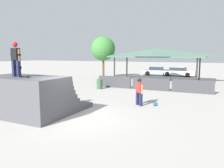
{
  "coord_description": "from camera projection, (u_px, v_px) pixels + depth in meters",
  "views": [
    {
      "loc": [
        6.07,
        -8.31,
        3.03
      ],
      "look_at": [
        -0.13,
        4.73,
        1.08
      ],
      "focal_mm": 35.0,
      "sensor_mm": 36.0,
      "label": 1
    }
  ],
  "objects": [
    {
      "name": "ground_plane",
      "position": [
        72.0,
        118.0,
        10.43
      ],
      "size": [
        160.0,
        160.0,
        0.0
      ],
      "primitive_type": "plane",
      "color": "#ADA8A0"
    },
    {
      "name": "skateboard_on_deck",
      "position": [
        24.0,
        76.0,
        10.32
      ],
      "size": [
        0.81,
        0.27,
        0.09
      ],
      "rotation": [
        0.0,
        0.0,
        -0.08
      ],
      "color": "blue",
      "rests_on": "quarter_pipe_ramp"
    },
    {
      "name": "parked_car_white",
      "position": [
        178.0,
        72.0,
        30.74
      ],
      "size": [
        4.65,
        2.07,
        1.27
      ],
      "rotation": [
        0.0,
        0.0,
        -0.08
      ],
      "color": "silver",
      "rests_on": "ground"
    },
    {
      "name": "skateboard_on_ground",
      "position": [
        155.0,
        104.0,
        13.25
      ],
      "size": [
        0.37,
        0.84,
        0.09
      ],
      "rotation": [
        0.0,
        0.0,
        4.93
      ],
      "color": "green",
      "rests_on": "ground"
    },
    {
      "name": "skater_on_deck",
      "position": [
        16.0,
        57.0,
        10.48
      ],
      "size": [
        0.72,
        0.26,
        1.68
      ],
      "rotation": [
        0.0,
        0.0,
        -0.11
      ],
      "color": "#1E2347",
      "rests_on": "quarter_pipe_ramp"
    },
    {
      "name": "bystander_walking",
      "position": [
        139.0,
        90.0,
        12.96
      ],
      "size": [
        0.58,
        0.45,
        1.63
      ],
      "rotation": [
        0.0,
        0.0,
        2.53
      ],
      "color": "#1E2347",
      "rests_on": "ground"
    },
    {
      "name": "parked_car_silver",
      "position": [
        157.0,
        71.0,
        32.05
      ],
      "size": [
        4.37,
        2.2,
        1.27
      ],
      "rotation": [
        0.0,
        0.0,
        0.12
      ],
      "color": "#A8AAAF",
      "rests_on": "ground"
    },
    {
      "name": "quarter_pipe_ramp",
      "position": [
        30.0,
        97.0,
        11.15
      ],
      "size": [
        4.17,
        4.23,
        1.95
      ],
      "color": "#4C4C51",
      "rests_on": "ground"
    },
    {
      "name": "tree_beside_pavilion",
      "position": [
        103.0,
        49.0,
        28.06
      ],
      "size": [
        3.1,
        3.1,
        5.33
      ],
      "color": "brown",
      "rests_on": "ground"
    },
    {
      "name": "pavilion_shelter",
      "position": [
        157.0,
        53.0,
        24.67
      ],
      "size": [
        10.43,
        4.6,
        3.73
      ],
      "color": "#2D2D33",
      "rests_on": "ground"
    },
    {
      "name": "trash_bin",
      "position": [
        100.0,
        84.0,
        19.35
      ],
      "size": [
        0.52,
        0.52,
        0.85
      ],
      "primitive_type": "cylinder",
      "color": "#385B3D",
      "rests_on": "ground"
    },
    {
      "name": "barrier_fence",
      "position": [
        150.0,
        84.0,
        18.64
      ],
      "size": [
        9.99,
        0.12,
        1.05
      ],
      "color": "#3D3D42",
      "rests_on": "ground"
    }
  ]
}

